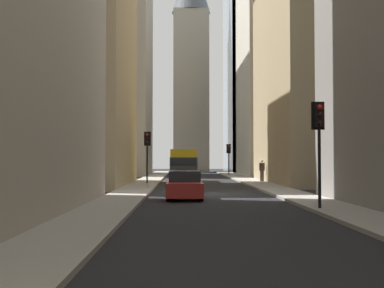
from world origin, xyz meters
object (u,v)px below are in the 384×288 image
Objects in this scene: delivery_truck at (184,165)px; discarded_bottle at (148,186)px; traffic_light_far_junction at (229,152)px; pedestrian at (262,169)px; traffic_light_foreground at (319,129)px; traffic_light_midblock at (147,145)px; sedan_red at (185,186)px.

delivery_truck is 23.93× the size of discarded_bottle.
pedestrian is (-16.61, -1.14, -1.68)m from traffic_light_far_junction.
traffic_light_foreground reaches higher than discarded_bottle.
traffic_light_foreground reaches higher than traffic_light_midblock.
traffic_light_foreground is at bearing -156.79° from traffic_light_midblock.
traffic_light_foreground is at bearing 176.23° from pedestrian.
pedestrian reaches higher than discarded_bottle.
sedan_red is 16.84m from pedestrian.
traffic_light_foreground is 15.31× the size of discarded_bottle.
traffic_light_foreground is (-23.07, -5.18, 1.72)m from delivery_truck.
traffic_light_foreground reaches higher than traffic_light_far_junction.
pedestrian is at bearing -176.09° from traffic_light_far_junction.
delivery_truck is at bearing 12.66° from traffic_light_foreground.
traffic_light_foreground is 14.91m from discarded_bottle.
traffic_light_foreground reaches higher than pedestrian.
traffic_light_foreground is at bearing -138.94° from sedan_red.
delivery_truck is 10.87m from discarded_bottle.
traffic_light_midblock is at bearing 105.86° from pedestrian.
pedestrian is (-1.64, -6.60, -0.33)m from delivery_truck.
discarded_bottle is (-10.54, 2.35, -1.21)m from delivery_truck.
delivery_truck reaches higher than discarded_bottle.
discarded_bottle is (12.53, 7.54, -2.93)m from traffic_light_foreground.
delivery_truck is at bearing 76.05° from pedestrian.
sedan_red is 1.07× the size of traffic_light_midblock.
delivery_truck reaches higher than sedan_red.
pedestrian is 6.70× the size of discarded_bottle.
delivery_truck is at bearing -12.58° from discarded_bottle.
delivery_truck is at bearing -33.46° from traffic_light_midblock.
discarded_bottle is at bearing 134.86° from pedestrian.
sedan_red is at bearing 41.06° from traffic_light_foreground.
sedan_red is 32.62m from traffic_light_far_junction.
sedan_red is 2.38× the size of pedestrian.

